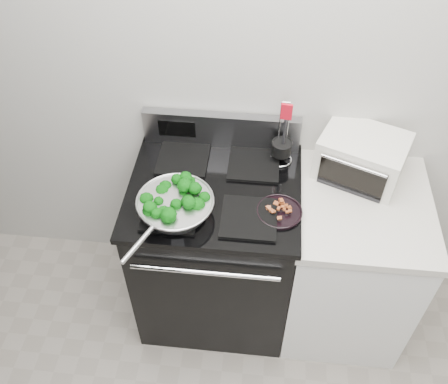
# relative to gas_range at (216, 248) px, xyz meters

# --- Properties ---
(back_wall) EXTENTS (4.00, 0.02, 2.70)m
(back_wall) POSITION_rel_gas_range_xyz_m (0.30, 0.34, 0.86)
(back_wall) COLOR #B3B1AA
(back_wall) RESTS_ON ground
(gas_range) EXTENTS (0.79, 0.69, 1.13)m
(gas_range) POSITION_rel_gas_range_xyz_m (0.00, 0.00, 0.00)
(gas_range) COLOR black
(gas_range) RESTS_ON floor
(counter) EXTENTS (0.62, 0.68, 0.92)m
(counter) POSITION_rel_gas_range_xyz_m (0.68, -0.00, -0.03)
(counter) COLOR white
(counter) RESTS_ON floor
(skillet) EXTENTS (0.34, 0.51, 0.07)m
(skillet) POSITION_rel_gas_range_xyz_m (-0.15, -0.18, 0.52)
(skillet) COLOR silver
(skillet) RESTS_ON gas_range
(broccoli_pile) EXTENTS (0.26, 0.26, 0.09)m
(broccoli_pile) POSITION_rel_gas_range_xyz_m (-0.15, -0.17, 0.53)
(broccoli_pile) COLOR black
(broccoli_pile) RESTS_ON skillet
(bacon_plate) EXTENTS (0.20, 0.20, 0.04)m
(bacon_plate) POSITION_rel_gas_range_xyz_m (0.30, -0.12, 0.48)
(bacon_plate) COLOR black
(bacon_plate) RESTS_ON gas_range
(utensil_holder) EXTENTS (0.11, 0.11, 0.34)m
(utensil_holder) POSITION_rel_gas_range_xyz_m (0.29, 0.21, 0.52)
(utensil_holder) COLOR silver
(utensil_holder) RESTS_ON gas_range
(toaster_oven) EXTENTS (0.45, 0.41, 0.22)m
(toaster_oven) POSITION_rel_gas_range_xyz_m (0.66, 0.19, 0.54)
(toaster_oven) COLOR white
(toaster_oven) RESTS_ON counter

